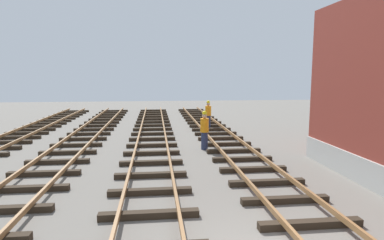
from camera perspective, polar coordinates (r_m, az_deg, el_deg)
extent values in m
cube|color=#2D2319|center=(8.44, 20.02, -16.78)|extent=(2.50, 0.24, 0.18)
cube|color=#2D2319|center=(9.69, 15.98, -13.32)|extent=(2.50, 0.24, 0.18)
cube|color=#2D2319|center=(11.01, 12.96, -10.62)|extent=(2.50, 0.24, 0.18)
cube|color=#2D2319|center=(12.37, 10.64, -8.49)|extent=(2.50, 0.24, 0.18)
cube|color=#2D2319|center=(13.75, 8.80, -6.78)|extent=(2.50, 0.24, 0.18)
cube|color=#2D2319|center=(15.16, 7.30, -5.37)|extent=(2.50, 0.24, 0.18)
cube|color=#2D2319|center=(16.59, 6.07, -4.21)|extent=(2.50, 0.24, 0.18)
cube|color=#2D2319|center=(18.02, 5.04, -3.22)|extent=(2.50, 0.24, 0.18)
cube|color=#2D2319|center=(19.47, 4.16, -2.39)|extent=(2.50, 0.24, 0.18)
cube|color=#2D2319|center=(20.93, 3.40, -1.66)|extent=(2.50, 0.24, 0.18)
cube|color=#2D2319|center=(22.39, 2.75, -1.04)|extent=(2.50, 0.24, 0.18)
cube|color=#2D2319|center=(23.85, 2.17, -0.48)|extent=(2.50, 0.24, 0.18)
cube|color=#2D2319|center=(25.32, 1.66, 0.00)|extent=(2.50, 0.24, 0.18)
cube|color=#2D2319|center=(26.79, 1.21, 0.44)|extent=(2.50, 0.24, 0.18)
cube|color=#2D2319|center=(28.27, 0.80, 0.83)|extent=(2.50, 0.24, 0.18)
cube|color=#2D2319|center=(29.75, 0.44, 1.18)|extent=(2.50, 0.24, 0.18)
cube|color=#2D2319|center=(31.23, 0.11, 1.49)|extent=(2.50, 0.24, 0.18)
cube|color=#2D2319|center=(32.71, -0.20, 1.78)|extent=(2.50, 0.24, 0.18)
cube|color=#2D2319|center=(8.51, -7.52, -16.13)|extent=(2.50, 0.24, 0.18)
cube|color=#2D2319|center=(10.02, -7.36, -12.35)|extent=(2.50, 0.24, 0.18)
cube|color=#2D2319|center=(11.57, -7.24, -9.57)|extent=(2.50, 0.24, 0.18)
cube|color=#2D2319|center=(13.14, -7.15, -7.44)|extent=(2.50, 0.24, 0.18)
cube|color=#2D2319|center=(14.72, -7.09, -5.77)|extent=(2.50, 0.24, 0.18)
cube|color=#2D2319|center=(16.31, -7.03, -4.43)|extent=(2.50, 0.24, 0.18)
cube|color=#2D2319|center=(17.91, -6.99, -3.32)|extent=(2.50, 0.24, 0.18)
cube|color=#2D2319|center=(19.51, -6.95, -2.40)|extent=(2.50, 0.24, 0.18)
cube|color=#2D2319|center=(21.12, -6.92, -1.62)|extent=(2.50, 0.24, 0.18)
cube|color=#2D2319|center=(22.73, -6.89, -0.95)|extent=(2.50, 0.24, 0.18)
cube|color=#2D2319|center=(24.35, -6.87, -0.36)|extent=(2.50, 0.24, 0.18)
cube|color=#2D2319|center=(25.97, -6.85, 0.15)|extent=(2.50, 0.24, 0.18)
cube|color=#2D2319|center=(27.58, -6.83, 0.60)|extent=(2.50, 0.24, 0.18)
cube|color=#2D2319|center=(29.21, -6.81, 1.00)|extent=(2.50, 0.24, 0.18)
cube|color=#2D2319|center=(30.83, -6.80, 1.36)|extent=(2.50, 0.24, 0.18)
cube|color=#2D2319|center=(32.45, -6.79, 1.68)|extent=(2.50, 0.24, 0.18)
cube|color=#2D2319|center=(9.99, -30.16, -13.46)|extent=(2.50, 0.24, 0.18)
cube|color=#2D2319|center=(11.37, -26.93, -10.70)|extent=(2.50, 0.24, 0.18)
cube|color=#2D2319|center=(12.79, -24.45, -8.52)|extent=(2.50, 0.24, 0.18)
cube|color=#2D2319|center=(14.26, -22.49, -6.77)|extent=(2.50, 0.24, 0.18)
cube|color=#2D2319|center=(15.74, -20.92, -5.34)|extent=(2.50, 0.24, 0.18)
cube|color=#2D2319|center=(17.25, -19.62, -4.16)|extent=(2.50, 0.24, 0.18)
cube|color=#2D2319|center=(18.76, -18.53, -3.17)|extent=(2.50, 0.24, 0.18)
cube|color=#2D2319|center=(20.29, -17.61, -2.32)|extent=(2.50, 0.24, 0.18)
cube|color=#2D2319|center=(21.83, -16.81, -1.59)|extent=(2.50, 0.24, 0.18)
cube|color=#2D2319|center=(23.37, -16.13, -0.96)|extent=(2.50, 0.24, 0.18)
cube|color=#2D2319|center=(24.92, -15.52, -0.41)|extent=(2.50, 0.24, 0.18)
cube|color=#2D2319|center=(26.47, -14.99, 0.08)|extent=(2.50, 0.24, 0.18)
cube|color=#2D2319|center=(28.03, -14.52, 0.52)|extent=(2.50, 0.24, 0.18)
cube|color=#2D2319|center=(29.58, -14.10, 0.90)|extent=(2.50, 0.24, 0.18)
cube|color=#2D2319|center=(31.15, -13.72, 1.25)|extent=(2.50, 0.24, 0.18)
cube|color=#2D2319|center=(32.71, -13.37, 1.57)|extent=(2.50, 0.24, 0.18)
cube|color=#2D2319|center=(19.44, -29.74, -3.43)|extent=(2.50, 0.24, 0.18)
cube|color=#2D2319|center=(20.67, -28.27, -2.71)|extent=(2.50, 0.24, 0.18)
cube|color=#2D2319|center=(21.91, -26.97, -2.08)|extent=(2.50, 0.24, 0.18)
cube|color=#2D2319|center=(23.16, -25.81, -1.51)|extent=(2.50, 0.24, 0.18)
cube|color=#2D2319|center=(24.43, -24.77, -1.01)|extent=(2.50, 0.24, 0.18)
cube|color=#2D2319|center=(25.71, -23.84, -0.55)|extent=(2.50, 0.24, 0.18)
cube|color=#2D2319|center=(26.99, -22.99, -0.13)|extent=(2.50, 0.24, 0.18)
cube|color=#2D2319|center=(28.28, -22.22, 0.25)|extent=(2.50, 0.24, 0.18)
cube|color=#2D2319|center=(29.57, -21.52, 0.59)|extent=(2.50, 0.24, 0.18)
cube|color=#2D2319|center=(30.87, -20.87, 0.90)|extent=(2.50, 0.24, 0.18)
cube|color=#2D2319|center=(32.18, -20.28, 1.19)|extent=(2.50, 0.24, 0.18)
cube|color=#2D2319|center=(33.48, -19.74, 1.46)|extent=(2.50, 0.24, 0.18)
cylinder|color=#262D4C|center=(15.65, 2.20, -3.64)|extent=(0.32, 0.32, 0.85)
cylinder|color=orange|center=(15.52, 2.21, -0.93)|extent=(0.40, 0.40, 0.65)
sphere|color=tan|center=(15.46, 2.22, 0.70)|extent=(0.24, 0.24, 0.24)
sphere|color=yellow|center=(15.44, 2.22, 1.22)|extent=(0.22, 0.22, 0.22)
cylinder|color=#262D4C|center=(21.99, 2.84, -0.31)|extent=(0.32, 0.32, 0.85)
cylinder|color=orange|center=(21.90, 2.86, 1.63)|extent=(0.40, 0.40, 0.65)
sphere|color=tan|center=(21.85, 2.87, 2.79)|extent=(0.24, 0.24, 0.24)
sphere|color=yellow|center=(21.84, 2.87, 3.16)|extent=(0.22, 0.22, 0.22)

